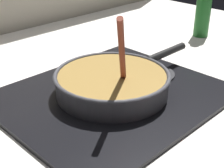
{
  "coord_description": "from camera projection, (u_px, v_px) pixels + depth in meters",
  "views": [
    {
      "loc": [
        -0.4,
        -0.46,
        0.43
      ],
      "look_at": [
        0.15,
        0.09,
        0.04
      ],
      "focal_mm": 53.05,
      "sensor_mm": 36.0,
      "label": 1
    }
  ],
  "objects": [
    {
      "name": "sauce_bottle",
      "position": [
        203.0,
        11.0,
        1.29
      ],
      "size": [
        0.06,
        0.06,
        0.24
      ],
      "color": "#19591E",
      "rests_on": "ground"
    },
    {
      "name": "ground",
      "position": [
        94.0,
        141.0,
        0.74
      ],
      "size": [
        2.4,
        1.6,
        0.04
      ],
      "primitive_type": "cube",
      "color": "beige"
    },
    {
      "name": "spare_burner",
      "position": [
        152.0,
        74.0,
        0.97
      ],
      "size": [
        0.14,
        0.14,
        0.01
      ],
      "primitive_type": "cylinder",
      "color": "#262628",
      "rests_on": "hob_plate"
    },
    {
      "name": "burner_ring",
      "position": [
        112.0,
        92.0,
        0.87
      ],
      "size": [
        0.19,
        0.19,
        0.01
      ],
      "primitive_type": "torus",
      "color": "#592D0C",
      "rests_on": "hob_plate"
    },
    {
      "name": "hob_plate",
      "position": [
        112.0,
        95.0,
        0.88
      ],
      "size": [
        0.56,
        0.48,
        0.01
      ],
      "primitive_type": "cube",
      "color": "black",
      "rests_on": "ground"
    },
    {
      "name": "cooking_pan",
      "position": [
        113.0,
        82.0,
        0.86
      ],
      "size": [
        0.47,
        0.3,
        0.24
      ],
      "color": "#38383D",
      "rests_on": "hob_plate"
    }
  ]
}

